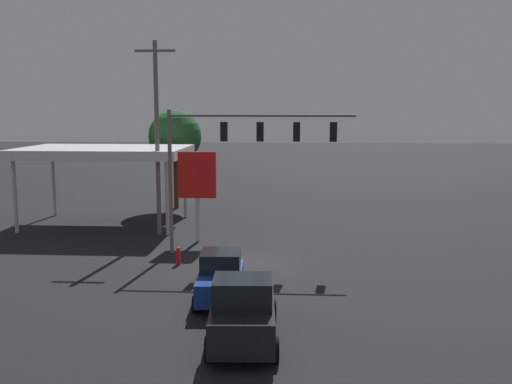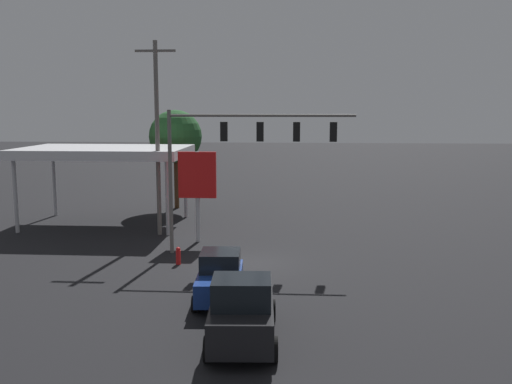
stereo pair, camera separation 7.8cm
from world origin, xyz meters
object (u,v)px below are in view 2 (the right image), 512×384
at_px(utility_pole, 157,135).
at_px(hatchback_crossing, 220,278).
at_px(price_sign, 197,179).
at_px(street_tree, 176,137).
at_px(traffic_signal_assembly, 243,144).
at_px(pickup_parked, 242,309).
at_px(fire_hydrant, 178,256).

bearing_deg(utility_pole, hatchback_crossing, 114.15).
bearing_deg(hatchback_crossing, utility_pole, -158.97).
xyz_separation_m(utility_pole, hatchback_crossing, (-5.27, 11.75, -5.14)).
distance_m(price_sign, street_tree, 11.73).
height_order(price_sign, street_tree, street_tree).
distance_m(traffic_signal_assembly, hatchback_crossing, 8.91).
relative_size(traffic_signal_assembly, utility_pole, 0.84).
relative_size(traffic_signal_assembly, street_tree, 1.28).
bearing_deg(hatchback_crossing, street_tree, -166.89).
relative_size(utility_pole, pickup_parked, 2.18).
height_order(price_sign, pickup_parked, price_sign).
bearing_deg(street_tree, utility_pole, 95.33).
distance_m(traffic_signal_assembly, street_tree, 15.06).
xyz_separation_m(traffic_signal_assembly, price_sign, (2.85, -2.60, -2.15)).
distance_m(utility_pole, hatchback_crossing, 13.87).
relative_size(price_sign, hatchback_crossing, 1.34).
height_order(traffic_signal_assembly, fire_hydrant, traffic_signal_assembly).
bearing_deg(fire_hydrant, pickup_parked, 113.75).
bearing_deg(fire_hydrant, utility_pole, -69.17).
xyz_separation_m(traffic_signal_assembly, fire_hydrant, (3.01, 2.28, -5.39)).
bearing_deg(pickup_parked, fire_hydrant, -159.53).
distance_m(price_sign, fire_hydrant, 5.86).
bearing_deg(price_sign, traffic_signal_assembly, 137.54).
bearing_deg(street_tree, hatchback_crossing, 106.24).
bearing_deg(fire_hydrant, hatchback_crossing, 118.14).
distance_m(traffic_signal_assembly, utility_pole, 7.00).
bearing_deg(street_tree, fire_hydrant, 101.98).
bearing_deg(hatchback_crossing, price_sign, -168.62).
xyz_separation_m(utility_pole, fire_hydrant, (-2.51, 6.58, -5.65)).
distance_m(traffic_signal_assembly, pickup_parked, 12.43).
relative_size(pickup_parked, fire_hydrant, 6.03).
xyz_separation_m(price_sign, pickup_parked, (-3.87, 14.05, -2.56)).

